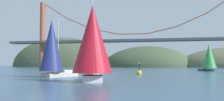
# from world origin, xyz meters

# --- Properties ---
(ground_plane) EXTENTS (360.00, 360.00, 0.00)m
(ground_plane) POSITION_xyz_m (0.00, 0.00, 0.00)
(ground_plane) COLOR #385670
(headland_center) EXTENTS (58.55, 44.00, 27.40)m
(headland_center) POSITION_xyz_m (5.00, 135.00, 0.00)
(headland_center) COLOR #425138
(headland_center) RESTS_ON ground_plane
(headland_left) EXTENTS (72.69, 44.00, 41.17)m
(headland_left) POSITION_xyz_m (-55.00, 135.00, 0.00)
(headland_left) COLOR #425138
(headland_left) RESTS_ON ground_plane
(suspension_bridge) EXTENTS (135.21, 6.00, 35.87)m
(suspension_bridge) POSITION_xyz_m (-0.00, 95.00, 15.41)
(suspension_bridge) COLOR brown
(suspension_bridge) RESTS_ON ground_plane
(sailboat_navy_sail) EXTENTS (5.42, 7.73, 9.64)m
(sailboat_navy_sail) POSITION_xyz_m (-3.87, 10.90, 4.69)
(sailboat_navy_sail) COLOR #B7B2A8
(sailboat_navy_sail) RESTS_ON ground_plane
(sailboat_crimson_sail) EXTENTS (5.96, 9.34, 10.23)m
(sailboat_crimson_sail) POSITION_xyz_m (5.13, 2.69, 4.75)
(sailboat_crimson_sail) COLOR white
(sailboat_crimson_sail) RESTS_ON ground_plane
(sailboat_green_sail) EXTENTS (5.17, 7.63, 8.14)m
(sailboat_green_sail) POSITION_xyz_m (26.91, 48.29, 4.12)
(sailboat_green_sail) COLOR navy
(sailboat_green_sail) RESTS_ON ground_plane
(channel_buoy) EXTENTS (1.10, 1.10, 2.64)m
(channel_buoy) POSITION_xyz_m (8.88, 23.94, 0.37)
(channel_buoy) COLOR gold
(channel_buoy) RESTS_ON ground_plane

